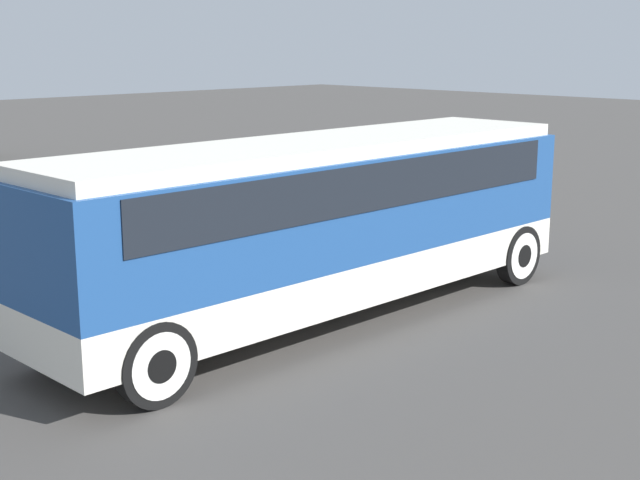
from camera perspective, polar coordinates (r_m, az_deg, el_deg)
The scene contains 4 objects.
ground_plane at distance 15.83m, azimuth 0.00°, elevation -5.04°, with size 120.00×120.00×0.00m, color #423F3D.
tour_bus at distance 15.42m, azimuth 0.25°, elevation 1.87°, with size 10.86×2.68×3.17m.
parked_car_near at distance 25.08m, azimuth -4.59°, elevation 3.05°, with size 4.40×1.98×1.26m.
parked_car_mid at distance 19.59m, azimuth -18.02°, elevation -0.14°, with size 4.50×1.79×1.37m.
Camera 1 is at (-10.64, -10.68, 4.82)m, focal length 50.00 mm.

